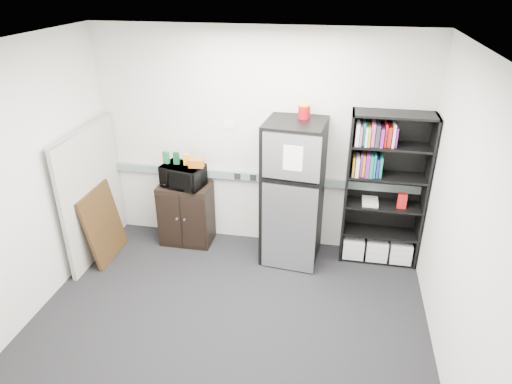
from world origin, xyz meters
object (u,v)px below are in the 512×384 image
(cubicle_partition, at_px, (92,193))
(microwave, at_px, (183,176))
(bookshelf, at_px, (384,192))
(cabinet, at_px, (186,214))
(refrigerator, at_px, (293,193))

(cubicle_partition, bearing_deg, microwave, 21.79)
(bookshelf, xyz_separation_m, cabinet, (-2.42, -0.06, -0.51))
(cabinet, relative_size, microwave, 1.62)
(cabinet, height_order, microwave, microwave)
(cubicle_partition, distance_m, microwave, 1.10)
(cubicle_partition, bearing_deg, cabinet, 22.57)
(cabinet, bearing_deg, refrigerator, -3.35)
(microwave, bearing_deg, refrigerator, 9.53)
(microwave, height_order, refrigerator, refrigerator)
(cubicle_partition, distance_m, cabinet, 1.17)
(cabinet, bearing_deg, bookshelf, 1.53)
(bookshelf, xyz_separation_m, microwave, (-2.42, -0.08, 0.03))
(bookshelf, distance_m, cubicle_partition, 3.46)
(bookshelf, bearing_deg, cubicle_partition, -171.94)
(microwave, bearing_deg, cubicle_partition, -145.99)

